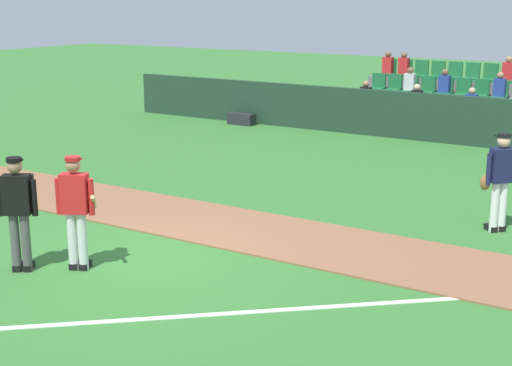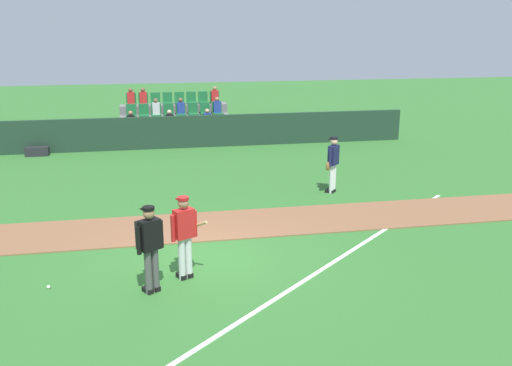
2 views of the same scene
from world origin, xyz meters
name	(u,v)px [view 2 (image 2 of 2)]	position (x,y,z in m)	size (l,w,h in m)	color
ground_plane	(206,259)	(0.00, 0.00, 0.00)	(80.00, 80.00, 0.00)	#33702D
infield_dirt_path	(198,226)	(0.00, 2.07, 0.01)	(28.00, 2.16, 0.03)	brown
foul_line_chalk	(341,257)	(3.00, -0.50, 0.01)	(12.00, 0.10, 0.01)	white
dugout_fence	(177,132)	(0.00, 11.87, 0.68)	(20.00, 0.16, 1.37)	#1E3828
stadium_bleachers	(175,126)	(0.00, 13.75, 0.64)	(5.00, 2.95, 2.30)	slate
batter_red_jersey	(185,234)	(-0.50, -0.91, 0.97)	(0.75, 0.70, 1.76)	silver
umpire_home_plate	(150,244)	(-1.19, -1.40, 1.00)	(0.53, 0.46, 1.76)	#4C4C4C
runner_navy_jersey	(333,163)	(4.38, 4.37, 0.96)	(0.55, 0.51, 1.76)	white
baseball	(48,287)	(-3.21, -0.89, 0.04)	(0.07, 0.07, 0.07)	white
equipment_bag	(37,151)	(-5.61, 11.42, 0.18)	(0.90, 0.36, 0.36)	#232328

